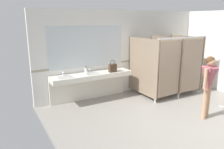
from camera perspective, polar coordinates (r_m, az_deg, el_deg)
The scene contains 11 objects.
ground_plane at distance 5.83m, azimuth 18.86°, elevation -11.84°, with size 6.24×6.01×0.10m, color gray.
wall_back at distance 7.44m, azimuth 3.76°, elevation 5.91°, with size 6.24×0.12×2.72m, color silver.
wall_back_tile_band at distance 7.44m, azimuth 3.99°, elevation 3.49°, with size 6.24×0.01×0.06m, color #9E937F.
vanity_counter at distance 6.68m, azimuth -5.53°, elevation -1.46°, with size 2.48×0.57×0.98m.
mirror_panel at distance 6.66m, azimuth -6.46°, elevation 7.22°, with size 2.38×0.02×1.23m, color silver.
bathroom_stalls at distance 7.37m, azimuth 14.78°, elevation 2.58°, with size 1.96×1.47×1.92m.
person_standing at distance 5.83m, azimuth 23.91°, elevation -1.39°, with size 0.54×0.50×1.58m.
handbag at distance 6.66m, azimuth 0.17°, elevation 1.78°, with size 0.23×0.13×0.37m.
soap_dispenser at distance 6.62m, azimuth -6.87°, elevation 1.17°, with size 0.07×0.07×0.20m.
paper_cup at distance 6.40m, azimuth -6.64°, elevation 0.34°, with size 0.07×0.07×0.09m, color white.
floor_drain_cover at distance 7.08m, azimuth 26.63°, elevation -7.45°, with size 0.14×0.14×0.01m, color #B7BABF.
Camera 1 is at (-4.03, -3.39, 2.45)m, focal length 35.04 mm.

